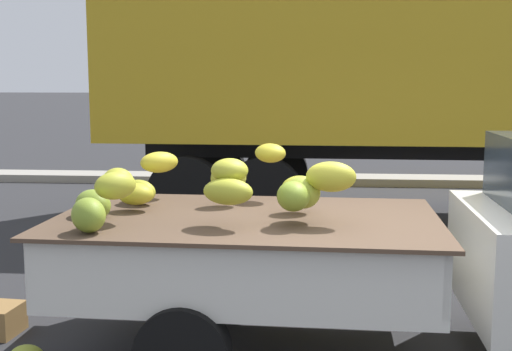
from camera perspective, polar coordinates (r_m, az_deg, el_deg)
The scene contains 1 object.
curb_strip at distance 13.74m, azimuth 7.02°, elevation -0.37°, with size 80.00×0.80×0.16m, color gray.
Camera 1 is at (-0.57, -4.60, 2.11)m, focal length 46.40 mm.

